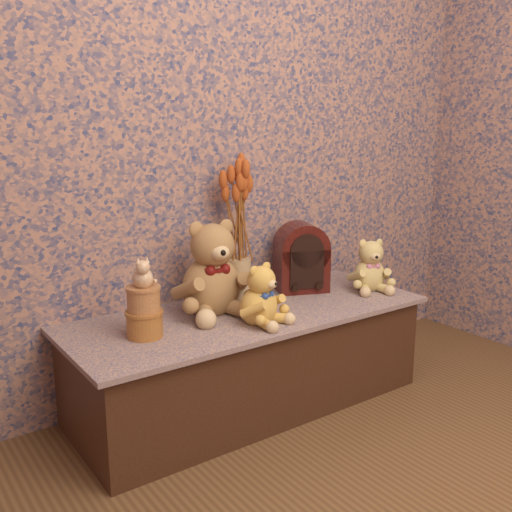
{
  "coord_description": "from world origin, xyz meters",
  "views": [
    {
      "loc": [
        -1.3,
        -0.67,
        1.17
      ],
      "look_at": [
        0.0,
        1.16,
        0.65
      ],
      "focal_mm": 41.14,
      "sensor_mm": 36.0,
      "label": 1
    }
  ],
  "objects_px": {
    "ceramic_vase": "(239,279)",
    "cat_figurine": "(142,271)",
    "teddy_large": "(211,263)",
    "teddy_small": "(370,262)",
    "cathedral_radio": "(301,257)",
    "biscuit_tin_lower": "(145,324)",
    "teddy_medium": "(259,291)"
  },
  "relations": [
    {
      "from": "ceramic_vase",
      "to": "cat_figurine",
      "type": "distance_m",
      "value": 0.57
    },
    {
      "from": "cathedral_radio",
      "to": "cat_figurine",
      "type": "height_order",
      "value": "cathedral_radio"
    },
    {
      "from": "ceramic_vase",
      "to": "biscuit_tin_lower",
      "type": "distance_m",
      "value": 0.55
    },
    {
      "from": "teddy_small",
      "to": "cathedral_radio",
      "type": "xyz_separation_m",
      "value": [
        -0.26,
        0.17,
        0.03
      ]
    },
    {
      "from": "teddy_small",
      "to": "teddy_medium",
      "type": "bearing_deg",
      "value": -149.38
    },
    {
      "from": "cat_figurine",
      "to": "cathedral_radio",
      "type": "bearing_deg",
      "value": 27.91
    },
    {
      "from": "biscuit_tin_lower",
      "to": "teddy_small",
      "type": "bearing_deg",
      "value": -1.92
    },
    {
      "from": "teddy_medium",
      "to": "biscuit_tin_lower",
      "type": "distance_m",
      "value": 0.44
    },
    {
      "from": "teddy_small",
      "to": "cat_figurine",
      "type": "height_order",
      "value": "cat_figurine"
    },
    {
      "from": "teddy_large",
      "to": "cat_figurine",
      "type": "relative_size",
      "value": 3.48
    },
    {
      "from": "teddy_large",
      "to": "teddy_small",
      "type": "relative_size",
      "value": 1.59
    },
    {
      "from": "ceramic_vase",
      "to": "teddy_large",
      "type": "bearing_deg",
      "value": -158.95
    },
    {
      "from": "teddy_large",
      "to": "cathedral_radio",
      "type": "bearing_deg",
      "value": 12.24
    },
    {
      "from": "teddy_large",
      "to": "teddy_medium",
      "type": "relative_size",
      "value": 1.62
    },
    {
      "from": "ceramic_vase",
      "to": "teddy_medium",
      "type": "bearing_deg",
      "value": -108.84
    },
    {
      "from": "teddy_medium",
      "to": "cat_figurine",
      "type": "distance_m",
      "value": 0.45
    },
    {
      "from": "teddy_medium",
      "to": "ceramic_vase",
      "type": "relative_size",
      "value": 1.36
    },
    {
      "from": "biscuit_tin_lower",
      "to": "teddy_medium",
      "type": "bearing_deg",
      "value": -15.15
    },
    {
      "from": "cathedral_radio",
      "to": "ceramic_vase",
      "type": "relative_size",
      "value": 1.7
    },
    {
      "from": "teddy_large",
      "to": "teddy_medium",
      "type": "height_order",
      "value": "teddy_large"
    },
    {
      "from": "cathedral_radio",
      "to": "cat_figurine",
      "type": "relative_size",
      "value": 2.68
    },
    {
      "from": "teddy_large",
      "to": "ceramic_vase",
      "type": "xyz_separation_m",
      "value": [
        0.18,
        0.07,
        -0.11
      ]
    },
    {
      "from": "teddy_small",
      "to": "biscuit_tin_lower",
      "type": "bearing_deg",
      "value": -157.83
    },
    {
      "from": "cathedral_radio",
      "to": "ceramic_vase",
      "type": "bearing_deg",
      "value": -164.22
    },
    {
      "from": "teddy_large",
      "to": "cat_figurine",
      "type": "bearing_deg",
      "value": -154.44
    },
    {
      "from": "teddy_medium",
      "to": "cat_figurine",
      "type": "xyz_separation_m",
      "value": [
        -0.42,
        0.11,
        0.12
      ]
    },
    {
      "from": "teddy_large",
      "to": "biscuit_tin_lower",
      "type": "bearing_deg",
      "value": -154.44
    },
    {
      "from": "teddy_large",
      "to": "cathedral_radio",
      "type": "height_order",
      "value": "teddy_large"
    },
    {
      "from": "teddy_large",
      "to": "ceramic_vase",
      "type": "height_order",
      "value": "teddy_large"
    },
    {
      "from": "teddy_medium",
      "to": "teddy_small",
      "type": "xyz_separation_m",
      "value": [
        0.68,
        0.08,
        0.0
      ]
    },
    {
      "from": "teddy_medium",
      "to": "teddy_small",
      "type": "height_order",
      "value": "teddy_small"
    },
    {
      "from": "cathedral_radio",
      "to": "biscuit_tin_lower",
      "type": "bearing_deg",
      "value": -148.52
    }
  ]
}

